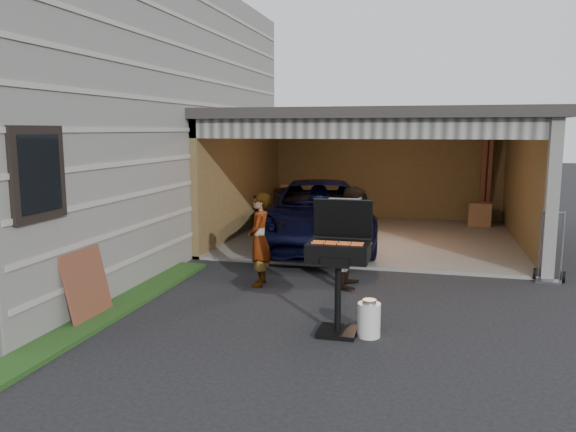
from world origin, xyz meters
name	(u,v)px	position (x,y,z in m)	size (l,w,h in m)	color
ground	(263,333)	(0.00, 0.00, 0.00)	(80.00, 80.00, 0.00)	black
house	(45,118)	(-6.00, 4.00, 2.75)	(7.00, 11.00, 5.50)	#474744
groundcover_strip	(54,343)	(-2.25, -1.00, 0.03)	(0.50, 8.00, 0.06)	#193814
garage	(378,157)	(0.76, 6.79, 1.87)	(6.80, 6.30, 2.90)	#605E59
minivan	(318,216)	(-0.34, 5.20, 0.68)	(2.27, 4.91, 1.37)	black
woman	(259,240)	(-0.68, 2.06, 0.76)	(0.55, 0.36, 1.51)	silver
man	(354,237)	(0.80, 2.40, 0.81)	(0.79, 0.61, 1.62)	#49241C
bbq_grill	(339,256)	(0.90, 0.24, 0.98)	(0.74, 0.65, 1.65)	black
propane_tank	(369,320)	(1.28, 0.21, 0.21)	(0.28, 0.28, 0.42)	silver
plywood_panel	(87,285)	(-2.40, -0.09, 0.47)	(0.04, 0.85, 0.95)	brown
hand_truck	(550,268)	(3.92, 3.45, 0.23)	(0.52, 0.44, 1.19)	slate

